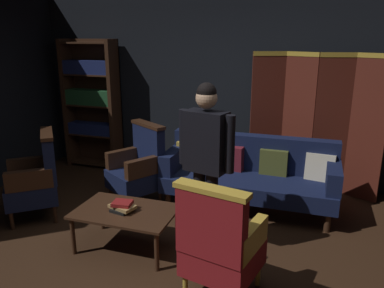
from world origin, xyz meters
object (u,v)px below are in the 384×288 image
at_px(bookshelf, 92,101).
at_px(armchair_wing_right, 139,167).
at_px(velvet_couch, 250,172).
at_px(book_red_leather, 122,203).
at_px(coffee_table, 126,214).
at_px(book_tan_leather, 122,206).
at_px(standing_figure, 206,154).
at_px(book_black_cloth, 123,209).
at_px(armchair_gilt_accent, 220,244).
at_px(armchair_wing_left, 36,179).
at_px(folding_screen, 315,122).

relative_size(bookshelf, armchair_wing_right, 1.97).
xyz_separation_m(velvet_couch, book_red_leather, (-1.03, -1.41, 0.04)).
distance_m(coffee_table, book_tan_leather, 0.09).
height_order(armchair_wing_right, standing_figure, standing_figure).
bearing_deg(book_red_leather, coffee_table, 26.89).
height_order(book_black_cloth, book_tan_leather, book_tan_leather).
distance_m(armchair_gilt_accent, standing_figure, 0.89).
distance_m(bookshelf, book_tan_leather, 2.79).
xyz_separation_m(coffee_table, book_tan_leather, (-0.03, -0.01, 0.09)).
xyz_separation_m(bookshelf, coffee_table, (1.69, -2.13, -0.71)).
relative_size(velvet_couch, coffee_table, 2.12).
bearing_deg(armchair_wing_right, bookshelf, 140.45).
xyz_separation_m(book_black_cloth, book_tan_leather, (0.00, 0.00, 0.03)).
relative_size(coffee_table, standing_figure, 0.59).
bearing_deg(book_red_leather, standing_figure, 15.57).
xyz_separation_m(velvet_couch, armchair_wing_right, (-1.36, -0.37, 0.03)).
bearing_deg(book_red_leather, armchair_gilt_accent, -20.66).
height_order(velvet_couch, book_black_cloth, velvet_couch).
relative_size(armchair_gilt_accent, armchair_wing_left, 1.00).
height_order(armchair_gilt_accent, book_tan_leather, armchair_gilt_accent).
xyz_separation_m(folding_screen, book_black_cloth, (-1.75, -2.15, -0.55)).
height_order(folding_screen, armchair_wing_right, folding_screen).
bearing_deg(bookshelf, book_black_cloth, -52.18).
height_order(velvet_couch, armchair_wing_right, armchair_wing_right).
xyz_separation_m(velvet_couch, armchair_wing_left, (-2.33, -1.10, 0.03)).
relative_size(armchair_gilt_accent, armchair_wing_right, 1.00).
bearing_deg(book_black_cloth, book_tan_leather, 90.00).
xyz_separation_m(armchair_wing_right, standing_figure, (1.13, -0.82, 0.54)).
height_order(velvet_couch, armchair_gilt_accent, armchair_gilt_accent).
distance_m(folding_screen, standing_figure, 2.15).
bearing_deg(standing_figure, bookshelf, 142.02).
bearing_deg(folding_screen, book_tan_leather, -129.24).
relative_size(book_black_cloth, book_tan_leather, 0.77).
distance_m(armchair_gilt_accent, armchair_wing_right, 2.05).
bearing_deg(standing_figure, coffee_table, -164.83).
bearing_deg(book_red_leather, folding_screen, 50.76).
xyz_separation_m(coffee_table, book_red_leather, (-0.03, -0.01, 0.12)).
relative_size(coffee_table, armchair_wing_left, 0.96).
distance_m(book_black_cloth, book_tan_leather, 0.03).
height_order(standing_figure, book_red_leather, standing_figure).
distance_m(folding_screen, armchair_gilt_accent, 2.69).
height_order(bookshelf, book_tan_leather, bookshelf).
xyz_separation_m(folding_screen, book_tan_leather, (-1.75, -2.15, -0.52)).
relative_size(folding_screen, armchair_wing_right, 1.83).
bearing_deg(armchair_wing_right, armchair_gilt_accent, -45.46).
bearing_deg(armchair_wing_left, armchair_gilt_accent, -16.77).
relative_size(velvet_couch, book_tan_leather, 8.26).
xyz_separation_m(folding_screen, armchair_wing_right, (-2.08, -1.10, -0.50)).
distance_m(coffee_table, standing_figure, 1.03).
bearing_deg(velvet_couch, coffee_table, -125.85).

